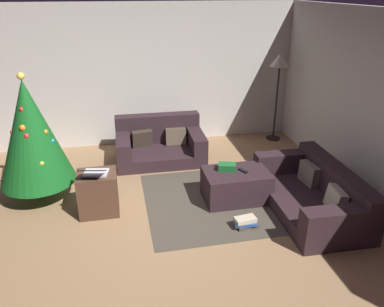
{
  "coord_description": "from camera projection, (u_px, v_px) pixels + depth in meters",
  "views": [
    {
      "loc": [
        -0.32,
        -3.95,
        2.84
      ],
      "look_at": [
        0.63,
        0.66,
        0.75
      ],
      "focal_mm": 35.39,
      "sensor_mm": 36.0,
      "label": 1
    }
  ],
  "objects": [
    {
      "name": "ground_plane",
      "position": [
        153.0,
        233.0,
        4.75
      ],
      "size": [
        6.4,
        6.4,
        0.0
      ],
      "primitive_type": "plane",
      "color": "#93704C"
    },
    {
      "name": "rear_partition",
      "position": [
        132.0,
        76.0,
        7.03
      ],
      "size": [
        6.4,
        0.12,
        2.6
      ],
      "primitive_type": "cube",
      "color": "beige",
      "rests_on": "ground_plane"
    },
    {
      "name": "couch_left",
      "position": [
        160.0,
        144.0,
        6.74
      ],
      "size": [
        1.53,
        1.01,
        0.73
      ],
      "rotation": [
        0.0,
        0.0,
        3.12
      ],
      "color": "#2D1E23",
      "rests_on": "ground_plane"
    },
    {
      "name": "couch_right",
      "position": [
        316.0,
        194.0,
        5.17
      ],
      "size": [
        1.02,
        1.89,
        0.62
      ],
      "rotation": [
        0.0,
        0.0,
        1.55
      ],
      "color": "#2D1E23",
      "rests_on": "ground_plane"
    },
    {
      "name": "ottoman",
      "position": [
        236.0,
        185.0,
        5.44
      ],
      "size": [
        0.92,
        0.62,
        0.44
      ],
      "primitive_type": "cube",
      "color": "#2D1E23",
      "rests_on": "ground_plane"
    },
    {
      "name": "gift_box",
      "position": [
        227.0,
        167.0,
        5.38
      ],
      "size": [
        0.28,
        0.22,
        0.1
      ],
      "primitive_type": "cube",
      "rotation": [
        0.0,
        0.0,
        -0.29
      ],
      "color": "#19662D",
      "rests_on": "ottoman"
    },
    {
      "name": "tv_remote",
      "position": [
        243.0,
        171.0,
        5.36
      ],
      "size": [
        0.11,
        0.17,
        0.02
      ],
      "primitive_type": "cube",
      "rotation": [
        0.0,
        0.0,
        0.42
      ],
      "color": "black",
      "rests_on": "ottoman"
    },
    {
      "name": "christmas_tree",
      "position": [
        31.0,
        133.0,
        5.16
      ],
      "size": [
        1.03,
        1.03,
        1.84
      ],
      "color": "brown",
      "rests_on": "ground_plane"
    },
    {
      "name": "side_table",
      "position": [
        98.0,
        193.0,
        5.09
      ],
      "size": [
        0.52,
        0.44,
        0.58
      ],
      "primitive_type": "cube",
      "color": "#4C3323",
      "rests_on": "ground_plane"
    },
    {
      "name": "laptop",
      "position": [
        94.0,
        172.0,
        4.89
      ],
      "size": [
        0.38,
        0.46,
        0.19
      ],
      "color": "silver",
      "rests_on": "side_table"
    },
    {
      "name": "book_stack",
      "position": [
        246.0,
        222.0,
        4.84
      ],
      "size": [
        0.32,
        0.2,
        0.14
      ],
      "color": "#4C423D",
      "rests_on": "ground_plane"
    },
    {
      "name": "corner_lamp",
      "position": [
        280.0,
        67.0,
        7.1
      ],
      "size": [
        0.36,
        0.36,
        1.7
      ],
      "color": "black",
      "rests_on": "ground_plane"
    },
    {
      "name": "area_rug",
      "position": [
        235.0,
        198.0,
        5.53
      ],
      "size": [
        2.6,
        2.0,
        0.01
      ],
      "primitive_type": "cube",
      "color": "#473F35",
      "rests_on": "ground_plane"
    }
  ]
}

